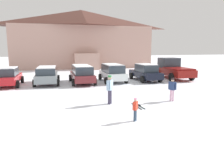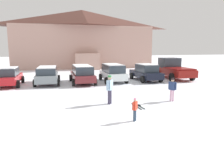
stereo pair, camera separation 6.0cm
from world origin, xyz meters
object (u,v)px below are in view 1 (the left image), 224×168
(parked_maroon_van, at_px, (82,74))
(skier_adult_in_blue_parka, at_px, (110,88))
(parked_white_suv, at_px, (113,72))
(pickup_truck, at_px, (172,69))
(parked_black_sedan, at_px, (145,72))
(ski_lodge, at_px, (82,39))
(parked_red_sedan, at_px, (8,76))
(parked_grey_wagon, at_px, (47,75))
(pair_of_skis, at_px, (138,106))
(skier_child_in_red_jacket, at_px, (135,108))
(skier_teen_in_navy_coat, at_px, (172,88))

(parked_maroon_van, height_order, skier_adult_in_blue_parka, skier_adult_in_blue_parka)
(parked_white_suv, relative_size, pickup_truck, 0.78)
(parked_black_sedan, distance_m, skier_adult_in_blue_parka, 9.85)
(parked_black_sedan, xyz_separation_m, pickup_truck, (3.43, 0.59, 0.16))
(ski_lodge, distance_m, parked_red_sedan, 19.96)
(parked_maroon_van, bearing_deg, skier_adult_in_blue_parka, -87.61)
(ski_lodge, xyz_separation_m, parked_maroon_van, (-2.86, -17.67, -3.89))
(parked_black_sedan, height_order, pickup_truck, pickup_truck)
(parked_red_sedan, distance_m, parked_maroon_van, 6.31)
(parked_grey_wagon, bearing_deg, skier_adult_in_blue_parka, -67.78)
(parked_black_sedan, relative_size, pickup_truck, 0.85)
(skier_adult_in_blue_parka, relative_size, pair_of_skis, 1.25)
(skier_child_in_red_jacket, xyz_separation_m, pair_of_skis, (1.12, 2.24, -0.57))
(parked_black_sedan, bearing_deg, parked_maroon_van, 178.51)
(parked_grey_wagon, distance_m, skier_teen_in_navy_coat, 11.39)
(parked_maroon_van, bearing_deg, parked_grey_wagon, 173.31)
(parked_red_sedan, relative_size, parked_black_sedan, 0.98)
(parked_black_sedan, bearing_deg, parked_white_suv, 176.47)
(parked_maroon_van, xyz_separation_m, pickup_truck, (9.73, 0.43, 0.10))
(parked_grey_wagon, height_order, pair_of_skis, parked_grey_wagon)
(parked_black_sedan, distance_m, skier_child_in_red_jacket, 12.45)
(pickup_truck, bearing_deg, parked_maroon_van, -177.50)
(parked_maroon_van, xyz_separation_m, parked_white_suv, (2.95, 0.04, 0.02))
(parked_black_sedan, bearing_deg, pair_of_skis, -117.67)
(ski_lodge, xyz_separation_m, parked_grey_wagon, (-5.94, -17.31, -3.92))
(parked_maroon_van, distance_m, parked_white_suv, 2.95)
(skier_child_in_red_jacket, bearing_deg, skier_adult_in_blue_parka, 94.16)
(ski_lodge, relative_size, pair_of_skis, 16.87)
(ski_lodge, height_order, skier_adult_in_blue_parka, ski_lodge)
(parked_grey_wagon, relative_size, skier_teen_in_navy_coat, 3.20)
(parked_grey_wagon, bearing_deg, parked_black_sedan, -3.21)
(ski_lodge, xyz_separation_m, pair_of_skis, (-1.17, -26.64, -4.76))
(ski_lodge, relative_size, skier_adult_in_blue_parka, 13.54)
(pickup_truck, relative_size, skier_adult_in_blue_parka, 3.24)
(skier_child_in_red_jacket, distance_m, skier_teen_in_navy_coat, 4.57)
(ski_lodge, relative_size, parked_grey_wagon, 5.01)
(pair_of_skis, bearing_deg, pickup_truck, 49.43)
(parked_red_sedan, height_order, parked_white_suv, parked_white_suv)
(parked_black_sedan, distance_m, pair_of_skis, 9.97)
(parked_maroon_van, height_order, skier_teen_in_navy_coat, parked_maroon_van)
(parked_white_suv, height_order, skier_child_in_red_jacket, parked_white_suv)
(parked_maroon_van, relative_size, skier_adult_in_blue_parka, 2.86)
(pickup_truck, relative_size, pair_of_skis, 4.04)
(parked_white_suv, relative_size, skier_teen_in_navy_coat, 2.99)
(parked_red_sedan, distance_m, skier_adult_in_blue_parka, 10.70)
(ski_lodge, distance_m, skier_adult_in_blue_parka, 26.08)
(parked_maroon_van, height_order, pair_of_skis, parked_maroon_van)
(skier_child_in_red_jacket, bearing_deg, ski_lodge, 85.45)
(parked_maroon_van, bearing_deg, parked_white_suv, 0.83)
(parked_red_sedan, relative_size, parked_grey_wagon, 0.99)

